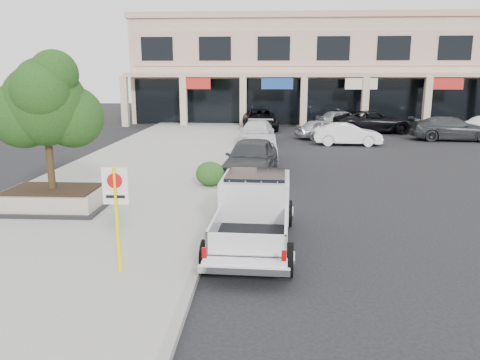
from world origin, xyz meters
name	(u,v)px	position (x,y,z in m)	size (l,w,h in m)	color
ground	(267,235)	(0.00, 0.00, 0.00)	(120.00, 120.00, 0.00)	black
sidewalk	(131,181)	(-5.50, 6.00, 0.07)	(8.00, 52.00, 0.15)	gray
curb	(228,183)	(-1.55, 6.00, 0.07)	(0.20, 52.00, 0.15)	gray
strip_mall	(352,70)	(8.00, 33.93, 4.75)	(40.55, 12.43, 9.50)	tan
planter	(54,199)	(-6.73, 1.67, 0.48)	(3.20, 2.20, 0.68)	black
planter_tree	(52,105)	(-6.59, 1.83, 3.41)	(2.90, 2.55, 4.00)	black
no_parking_sign	(116,205)	(-3.16, -2.96, 1.63)	(0.55, 0.09, 2.30)	#FFE90D
hedge	(210,174)	(-2.17, 5.13, 0.62)	(1.10, 0.99, 0.94)	#124015
pickup_truck	(253,214)	(-0.35, -0.82, 0.86)	(2.01, 5.43, 1.71)	silver
curb_car_a	(251,158)	(-0.68, 7.41, 0.84)	(1.97, 4.91, 1.67)	#2D2F32
curb_car_b	(261,148)	(-0.30, 11.23, 0.67)	(1.42, 4.08, 1.34)	#9FA1A6
curb_car_c	(256,132)	(-0.68, 17.65, 0.71)	(2.00, 4.92, 1.43)	silver
curb_car_d	(260,119)	(-0.59, 25.31, 0.81)	(2.70, 5.86, 1.63)	black
lot_car_a	(324,129)	(3.93, 20.09, 0.68)	(1.60, 3.97, 1.35)	#ABACB3
lot_car_b	(348,134)	(5.04, 17.20, 0.68)	(1.44, 4.14, 1.36)	white
lot_car_c	(452,129)	(12.35, 19.76, 0.78)	(2.20, 5.41, 1.57)	#2D3032
lot_car_d	(374,122)	(8.10, 23.83, 0.83)	(2.75, 5.97, 1.66)	black
lot_car_e	(342,119)	(6.19, 27.03, 0.75)	(1.76, 4.38, 1.49)	#A7ABAF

